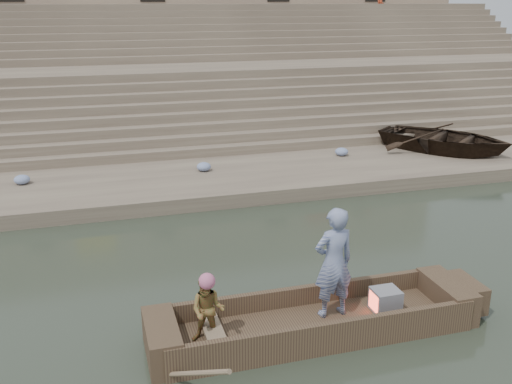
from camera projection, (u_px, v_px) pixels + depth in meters
name	position (u px, v px, depth m)	size (l,w,h in m)	color
ground	(426.00, 304.00, 10.65)	(120.00, 120.00, 0.00)	#252E22
lower_landing	(286.00, 175.00, 17.87)	(32.00, 4.00, 0.40)	gray
mid_landing	(229.00, 99.00, 24.32)	(32.00, 3.00, 2.80)	gray
upper_landing	(197.00, 56.00, 30.31)	(32.00, 3.00, 5.20)	gray
ghat_steps	(220.00, 84.00, 25.73)	(32.00, 11.00, 5.20)	gray
main_rowboat	(314.00, 327.00, 9.68)	(5.00, 1.30, 0.22)	brown
rowboat_trim	(326.00, 315.00, 9.67)	(6.04, 2.63, 1.79)	brown
standing_man	(334.00, 263.00, 9.57)	(0.71, 0.47, 1.95)	navy
rowing_man	(208.00, 310.00, 8.92)	(0.54, 0.42, 1.12)	#2C822B
television	(385.00, 300.00, 9.93)	(0.46, 0.42, 0.40)	slate
beached_rowboat	(444.00, 138.00, 19.70)	(3.13, 4.39, 0.91)	#2D2116
cloth_bundles	(138.00, 174.00, 16.80)	(12.82, 2.44, 0.26)	#3F5999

